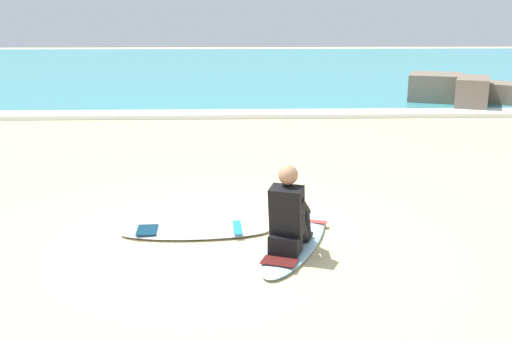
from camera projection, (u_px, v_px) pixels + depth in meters
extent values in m
plane|color=#CCB584|center=(224.00, 243.00, 6.79)|extent=(80.00, 80.00, 0.00)
cube|color=teal|center=(232.00, 67.00, 28.32)|extent=(80.00, 28.00, 0.10)
cube|color=white|center=(230.00, 114.00, 15.08)|extent=(80.00, 0.90, 0.11)
ellipsoid|color=#9ED1E5|center=(296.00, 241.00, 6.76)|extent=(1.22, 2.21, 0.07)
cube|color=red|center=(308.00, 221.00, 7.30)|extent=(0.48, 0.26, 0.01)
cube|color=#4A1311|center=(279.00, 261.00, 6.11)|extent=(0.42, 0.35, 0.01)
cube|color=black|center=(285.00, 244.00, 6.30)|extent=(0.39, 0.35, 0.20)
cylinder|color=black|center=(281.00, 224.00, 6.46)|extent=(0.28, 0.43, 0.43)
cylinder|color=black|center=(285.00, 220.00, 6.66)|extent=(0.20, 0.28, 0.42)
cube|color=black|center=(286.00, 234.00, 6.78)|extent=(0.17, 0.24, 0.05)
cylinder|color=black|center=(299.00, 226.00, 6.40)|extent=(0.28, 0.43, 0.43)
cylinder|color=black|center=(305.00, 222.00, 6.59)|extent=(0.20, 0.28, 0.42)
cube|color=black|center=(306.00, 237.00, 6.70)|extent=(0.17, 0.24, 0.05)
cube|color=black|center=(287.00, 211.00, 6.25)|extent=(0.42, 0.39, 0.57)
sphere|color=#A37556|center=(288.00, 175.00, 6.17)|extent=(0.21, 0.21, 0.21)
cylinder|color=black|center=(278.00, 203.00, 6.42)|extent=(0.22, 0.40, 0.31)
cylinder|color=black|center=(303.00, 206.00, 6.33)|extent=(0.22, 0.40, 0.31)
ellipsoid|color=silver|center=(196.00, 231.00, 7.04)|extent=(1.80, 0.59, 0.07)
cube|color=#1E7FB7|center=(237.00, 227.00, 7.07)|extent=(0.12, 0.48, 0.01)
cube|color=#0A2C40|center=(147.00, 230.00, 6.99)|extent=(0.25, 0.37, 0.01)
cube|color=#756656|center=(435.00, 89.00, 17.15)|extent=(1.87, 1.92, 0.86)
cube|color=#756656|center=(488.00, 93.00, 16.98)|extent=(2.10, 2.01, 0.64)
cube|color=#756656|center=(472.00, 93.00, 16.13)|extent=(1.42, 1.87, 0.86)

